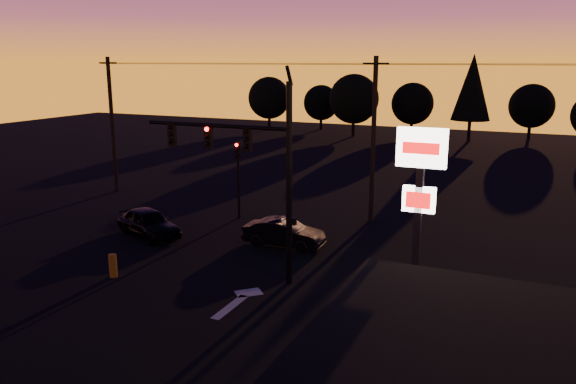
% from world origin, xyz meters
% --- Properties ---
extents(ground, '(120.00, 120.00, 0.00)m').
position_xyz_m(ground, '(0.00, 0.00, 0.00)').
color(ground, black).
rests_on(ground, ground).
extents(lane_arrow, '(1.20, 3.10, 0.01)m').
position_xyz_m(lane_arrow, '(0.50, 1.67, 0.01)').
color(lane_arrow, beige).
rests_on(lane_arrow, ground).
extents(traffic_signal_mast, '(6.79, 0.52, 8.58)m').
position_xyz_m(traffic_signal_mast, '(-0.10, 3.99, 4.94)').
color(traffic_signal_mast, black).
rests_on(traffic_signal_mast, ground).
extents(secondary_signal, '(0.30, 0.31, 4.35)m').
position_xyz_m(secondary_signal, '(-5.00, 11.49, 2.86)').
color(secondary_signal, black).
rests_on(secondary_signal, ground).
extents(pylon_sign, '(1.50, 0.28, 6.80)m').
position_xyz_m(pylon_sign, '(7.00, 1.50, 4.91)').
color(pylon_sign, black).
rests_on(pylon_sign, ground).
extents(utility_pole_0, '(1.40, 0.26, 9.00)m').
position_xyz_m(utility_pole_0, '(-16.00, 14.00, 4.59)').
color(utility_pole_0, black).
rests_on(utility_pole_0, ground).
extents(utility_pole_1, '(1.40, 0.26, 9.00)m').
position_xyz_m(utility_pole_1, '(2.00, 14.00, 4.59)').
color(utility_pole_1, black).
rests_on(utility_pole_1, ground).
extents(power_wires, '(36.00, 1.22, 0.07)m').
position_xyz_m(power_wires, '(2.00, 14.00, 8.57)').
color(power_wires, black).
rests_on(power_wires, ground).
extents(bollard, '(0.33, 0.33, 0.98)m').
position_xyz_m(bollard, '(-5.39, 1.56, 0.49)').
color(bollard, '#AB7E12').
rests_on(bollard, ground).
extents(tree_0, '(5.36, 5.36, 6.74)m').
position_xyz_m(tree_0, '(-22.00, 50.00, 4.06)').
color(tree_0, black).
rests_on(tree_0, ground).
extents(tree_1, '(4.54, 4.54, 5.71)m').
position_xyz_m(tree_1, '(-16.00, 53.00, 3.43)').
color(tree_1, black).
rests_on(tree_1, ground).
extents(tree_2, '(5.77, 5.78, 7.26)m').
position_xyz_m(tree_2, '(-10.00, 48.00, 4.37)').
color(tree_2, black).
rests_on(tree_2, ground).
extents(tree_3, '(4.95, 4.95, 6.22)m').
position_xyz_m(tree_3, '(-4.00, 52.00, 3.75)').
color(tree_3, black).
rests_on(tree_3, ground).
extents(tree_4, '(4.18, 4.18, 9.50)m').
position_xyz_m(tree_4, '(3.00, 49.00, 5.93)').
color(tree_4, black).
rests_on(tree_4, ground).
extents(tree_5, '(4.95, 4.95, 6.22)m').
position_xyz_m(tree_5, '(9.00, 54.00, 3.75)').
color(tree_5, black).
rests_on(tree_5, ground).
extents(car_left, '(4.49, 3.13, 1.42)m').
position_xyz_m(car_left, '(-7.58, 6.69, 0.71)').
color(car_left, black).
rests_on(car_left, ground).
extents(car_mid, '(3.99, 1.53, 1.30)m').
position_xyz_m(car_mid, '(-0.63, 8.12, 0.65)').
color(car_mid, black).
rests_on(car_mid, ground).
extents(suv_parked, '(4.05, 5.23, 1.32)m').
position_xyz_m(suv_parked, '(9.10, -1.76, 0.66)').
color(suv_parked, black).
rests_on(suv_parked, ground).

